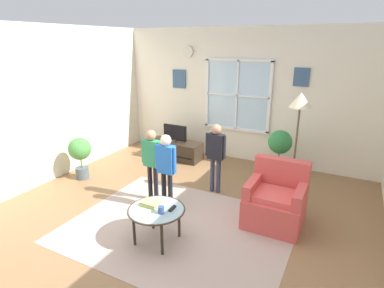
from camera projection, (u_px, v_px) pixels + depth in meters
name	position (u px, v px, depth m)	size (l,w,h in m)	color
ground_plane	(170.00, 224.00, 4.41)	(6.00, 6.42, 0.02)	olive
back_wall	(243.00, 96.00, 6.48)	(5.40, 0.17, 2.73)	silver
side_wall_left	(26.00, 109.00, 5.19)	(0.12, 5.82, 2.73)	silver
area_rug	(179.00, 227.00, 4.30)	(2.94, 2.31, 0.01)	tan
tv_stand	(175.00, 150.00, 6.80)	(1.15, 0.46, 0.39)	#2D2319
television	(175.00, 133.00, 6.68)	(0.54, 0.08, 0.37)	#4C4C4C
armchair	(276.00, 201.00, 4.33)	(0.76, 0.74, 0.87)	#D14C47
coffee_table	(156.00, 211.00, 3.89)	(0.72, 0.72, 0.46)	#99B2B7
book_stack	(150.00, 203.00, 3.97)	(0.23, 0.18, 0.05)	#A7BB4D
cup	(161.00, 210.00, 3.78)	(0.08, 0.08, 0.09)	#334C8C
remote_near_books	(172.00, 208.00, 3.87)	(0.04, 0.14, 0.02)	black
person_blue_shirt	(166.00, 164.00, 4.57)	(0.35, 0.16, 1.18)	black
person_green_shirt	(152.00, 157.00, 4.84)	(0.35, 0.16, 1.16)	black
person_black_shirt	(216.00, 150.00, 5.11)	(0.36, 0.16, 1.18)	#333851
potted_plant_by_window	(279.00, 150.00, 5.84)	(0.44, 0.44, 0.88)	#4C565B
potted_plant_corner	(80.00, 152.00, 5.70)	(0.41, 0.41, 0.79)	#4C565B
floor_lamp	(299.00, 112.00, 4.59)	(0.32, 0.32, 1.74)	black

